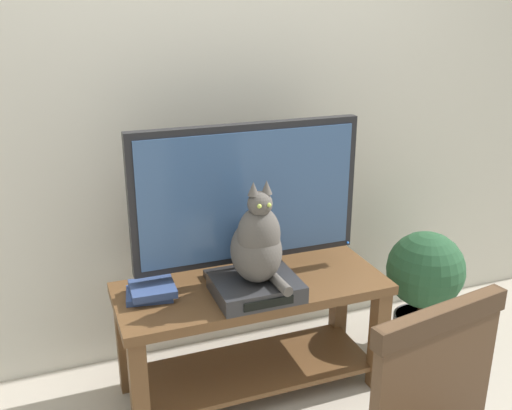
% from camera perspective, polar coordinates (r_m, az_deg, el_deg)
% --- Properties ---
extents(back_wall, '(7.00, 0.12, 2.80)m').
position_cam_1_polar(back_wall, '(2.83, -4.67, 12.43)').
color(back_wall, beige).
rests_on(back_wall, ground).
extents(tv_stand, '(1.21, 0.49, 0.55)m').
position_cam_1_polar(tv_stand, '(2.70, -0.38, -11.19)').
color(tv_stand, brown).
rests_on(tv_stand, ground).
extents(tv, '(1.02, 0.20, 0.72)m').
position_cam_1_polar(tv, '(2.51, -0.87, 0.57)').
color(tv, black).
rests_on(tv, tv_stand).
extents(media_box, '(0.36, 0.30, 0.07)m').
position_cam_1_polar(media_box, '(2.50, 0.02, -8.14)').
color(media_box, '#2D2D30').
rests_on(media_box, tv_stand).
extents(cat, '(0.21, 0.31, 0.45)m').
position_cam_1_polar(cat, '(2.40, 0.15, -3.85)').
color(cat, '#514C47').
rests_on(cat, media_box).
extents(book_stack, '(0.22, 0.20, 0.06)m').
position_cam_1_polar(book_stack, '(2.53, -10.29, -8.34)').
color(book_stack, '#33477A').
rests_on(book_stack, tv_stand).
extents(potted_plant, '(0.39, 0.39, 0.65)m').
position_cam_1_polar(potted_plant, '(3.10, 16.24, -7.34)').
color(potted_plant, '#47474C').
rests_on(potted_plant, ground).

